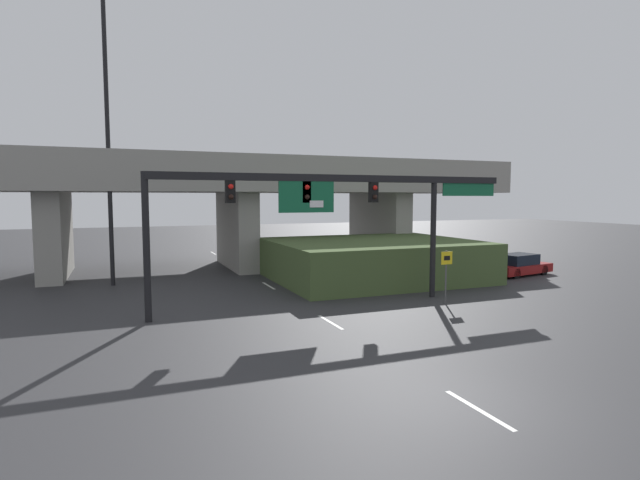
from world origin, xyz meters
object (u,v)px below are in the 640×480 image
at_px(speed_limit_sign, 446,269).
at_px(parked_sedan_near_right, 457,271).
at_px(signal_gantry, 333,199).
at_px(parked_sedan_far_right, 519,265).
at_px(parked_sedan_mid_right, 473,265).
at_px(highway_light_pole_near, 107,122).

distance_m(speed_limit_sign, parked_sedan_near_right, 6.39).
distance_m(signal_gantry, parked_sedan_near_right, 10.73).
bearing_deg(signal_gantry, parked_sedan_far_right, 14.54).
relative_size(parked_sedan_near_right, parked_sedan_far_right, 0.93).
relative_size(signal_gantry, parked_sedan_mid_right, 3.56).
distance_m(highway_light_pole_near, parked_sedan_far_right, 26.32).
bearing_deg(parked_sedan_far_right, signal_gantry, -175.88).
bearing_deg(parked_sedan_far_right, parked_sedan_near_right, 177.47).
relative_size(speed_limit_sign, parked_sedan_mid_right, 0.52).
bearing_deg(highway_light_pole_near, signal_gantry, -45.38).
xyz_separation_m(parked_sedan_near_right, parked_sedan_far_right, (5.40, 0.75, -0.04)).
bearing_deg(signal_gantry, speed_limit_sign, -17.50).
relative_size(signal_gantry, highway_light_pole_near, 0.99).
relative_size(signal_gantry, speed_limit_sign, 6.90).
height_order(parked_sedan_near_right, parked_sedan_far_right, parked_sedan_near_right).
distance_m(parked_sedan_near_right, parked_sedan_far_right, 5.46).
bearing_deg(parked_sedan_mid_right, signal_gantry, -163.79).
bearing_deg(parked_sedan_far_right, speed_limit_sign, -160.96).
height_order(speed_limit_sign, parked_sedan_near_right, speed_limit_sign).
distance_m(highway_light_pole_near, parked_sedan_near_right, 21.65).
bearing_deg(parked_sedan_mid_right, parked_sedan_near_right, -150.59).
height_order(parked_sedan_mid_right, parked_sedan_far_right, parked_sedan_far_right).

